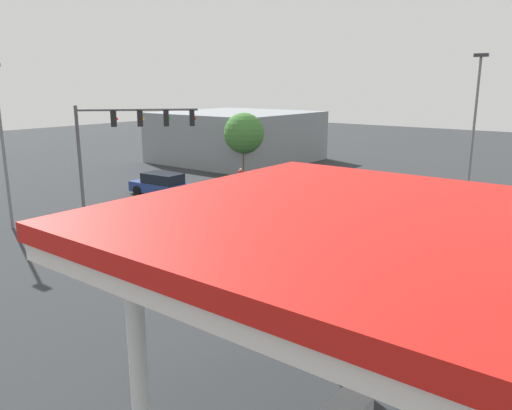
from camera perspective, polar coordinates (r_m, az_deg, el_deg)
ground_plane at (r=29.11m, az=-0.00°, el=-1.96°), size 139.37×139.37×0.00m
crosswalk_markings at (r=24.72m, az=-8.76°, el=-4.99°), size 9.53×6.30×0.01m
traffic_signal_mast at (r=28.14m, az=-14.87°, el=7.66°), size 4.67×4.67×6.74m
car_2 at (r=36.55m, az=-10.75°, el=2.30°), size 4.82×2.33×1.63m
car_3 at (r=28.71m, az=7.79°, el=-0.95°), size 4.61×2.36×1.45m
gas_station_canopy at (r=9.90m, az=11.38°, el=-3.69°), size 8.83×8.83×5.49m
corner_building at (r=52.27m, az=-2.19°, el=7.83°), size 13.71×13.71×5.03m
pedestrian at (r=38.51m, az=-1.76°, el=3.21°), size 0.41×0.41×1.54m
street_light_pole_a at (r=34.22m, az=23.71°, el=8.86°), size 0.80×0.36×9.63m
street_light_pole_b at (r=30.10m, az=-27.08°, el=7.29°), size 0.80×0.36×8.92m
tree_corner_a at (r=42.93m, az=-1.39°, el=8.19°), size 3.47×3.47×5.48m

